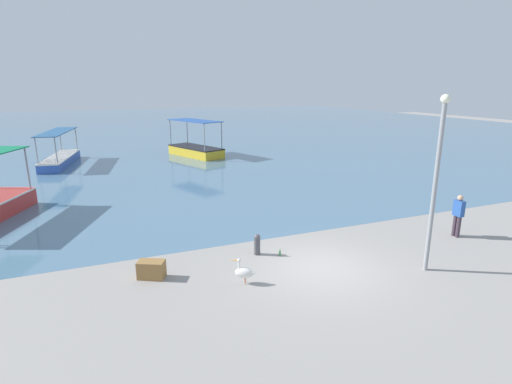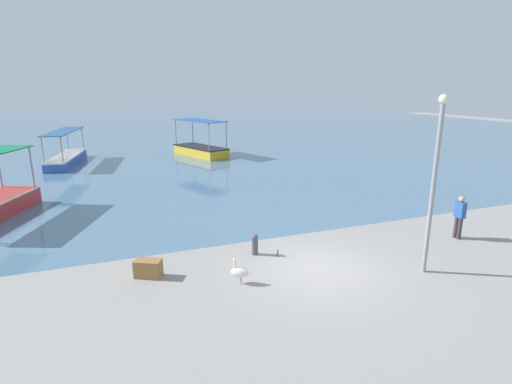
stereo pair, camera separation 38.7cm
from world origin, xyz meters
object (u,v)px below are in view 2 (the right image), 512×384
lamp_post (434,177)px  mooring_bollard (255,244)px  cargo_crate (148,268)px  pelican (240,272)px  fisherman_standing (459,216)px  glass_bottle (278,253)px  fishing_boat_near_left (66,157)px  fishing_boat_far_right (201,149)px

lamp_post → mooring_bollard: 6.21m
mooring_bollard → cargo_crate: size_ratio=0.94×
pelican → fisherman_standing: 9.14m
lamp_post → glass_bottle: bearing=145.1°
fishing_boat_near_left → cargo_crate: bearing=-79.9°
fishing_boat_far_right → mooring_bollard: (-2.90, -20.75, -0.17)m
fishing_boat_near_left → mooring_bollard: (7.45, -20.73, -0.10)m
mooring_bollard → cargo_crate: bearing=-173.7°
fishing_boat_far_right → lamp_post: lamp_post is taller
fishing_boat_far_right → fisherman_standing: size_ratio=3.40×
fishing_boat_near_left → glass_bottle: 22.68m
fisherman_standing → cargo_crate: fisherman_standing is taller
fishing_boat_far_right → glass_bottle: size_ratio=21.29×
pelican → cargo_crate: pelican is taller
fishing_boat_near_left → glass_bottle: (8.13, -21.17, -0.40)m
pelican → lamp_post: lamp_post is taller
fishing_boat_near_left → lamp_post: 26.90m
fishing_boat_near_left → fisherman_standing: 26.91m
fishing_boat_near_left → cargo_crate: fishing_boat_near_left is taller
fishing_boat_far_right → pelican: (-4.09, -22.60, -0.20)m
fishing_boat_far_right → lamp_post: size_ratio=1.04×
lamp_post → cargo_crate: 9.20m
lamp_post → mooring_bollard: size_ratio=7.31×
fishing_boat_near_left → fishing_boat_far_right: size_ratio=1.21×
fishing_boat_far_right → cargo_crate: size_ratio=7.09×
lamp_post → fisherman_standing: (3.34, 1.83, -2.22)m
lamp_post → fisherman_standing: size_ratio=3.28×
fisherman_standing → mooring_bollard: bearing=170.4°
cargo_crate → glass_bottle: 4.39m
lamp_post → fisherman_standing: 4.41m
lamp_post → mooring_bollard: lamp_post is taller
cargo_crate → glass_bottle: (4.38, -0.03, -0.17)m
pelican → glass_bottle: 2.34m
lamp_post → glass_bottle: size_ratio=20.53×
cargo_crate → glass_bottle: bearing=-0.4°
fishing_boat_far_right → pelican: bearing=-100.2°
mooring_bollard → fisherman_standing: 8.06m
pelican → cargo_crate: size_ratio=0.99×
mooring_bollard → cargo_crate: mooring_bollard is taller
fishing_boat_near_left → fisherman_standing: bearing=-55.1°
pelican → glass_bottle: pelican is taller
fishing_boat_near_left → cargo_crate: (3.75, -21.14, -0.23)m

